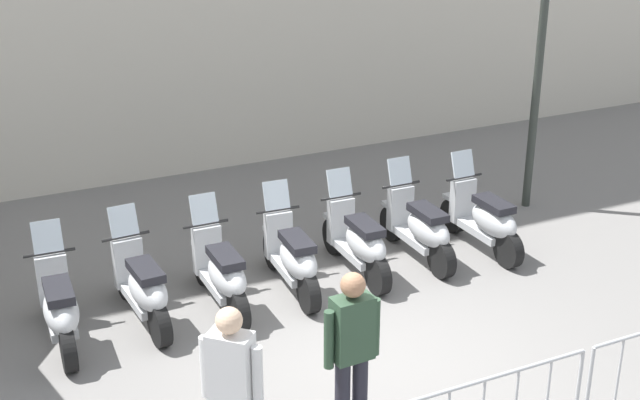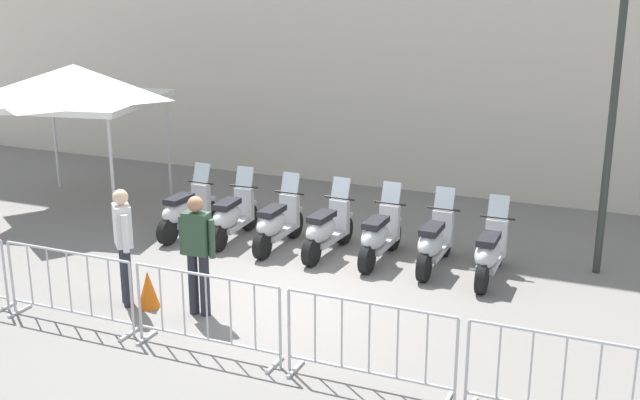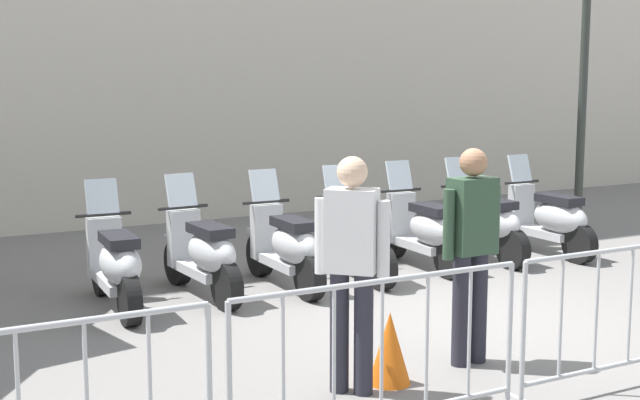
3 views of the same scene
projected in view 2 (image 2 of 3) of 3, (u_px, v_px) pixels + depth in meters
ground_plane at (278, 295)px, 11.82m from camera, size 120.00×120.00×0.00m
motorcycle_0 at (185, 212)px, 14.36m from camera, size 0.73×1.70×1.24m
motorcycle_1 at (232, 217)px, 14.07m from camera, size 0.62×1.72×1.24m
motorcycle_2 at (277, 224)px, 13.67m from camera, size 0.69×1.71×1.24m
motorcycle_3 at (326, 230)px, 13.35m from camera, size 0.74×1.70×1.24m
motorcycle_4 at (379, 236)px, 13.05m from camera, size 0.70×1.71×1.24m
motorcycle_5 at (434, 243)px, 12.73m from camera, size 0.68×1.71×1.24m
motorcycle_6 at (490, 253)px, 12.26m from camera, size 0.66×1.72×1.24m
barrier_segment_1 at (70, 288)px, 10.73m from camera, size 2.03×0.81×1.07m
barrier_segment_2 at (207, 314)px, 9.91m from camera, size 2.03×0.81×1.07m
barrier_segment_3 at (369, 345)px, 9.10m from camera, size 2.03×0.81×1.07m
barrier_segment_4 at (563, 382)px, 8.28m from camera, size 2.03×0.81×1.07m
street_lamp at (619, 51)px, 11.75m from camera, size 0.36×0.36×5.82m
officer_near_row_end at (197, 248)px, 10.91m from camera, size 0.54×0.27×1.73m
officer_mid_plaza at (124, 240)px, 11.25m from camera, size 0.38×0.47×1.73m
canopy_tent at (75, 84)px, 15.51m from camera, size 2.95×2.95×2.91m
traffic_cone at (148, 289)px, 11.34m from camera, size 0.32×0.32×0.55m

